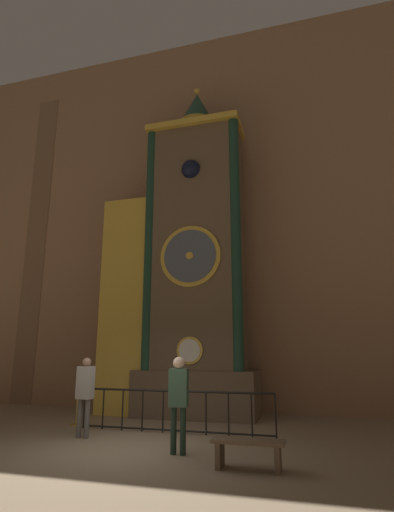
% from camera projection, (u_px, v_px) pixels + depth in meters
% --- Properties ---
extents(ground_plane, '(28.00, 28.00, 0.00)m').
position_uv_depth(ground_plane, '(122.00, 452.00, 7.35)').
color(ground_plane, '#847056').
extents(cathedral_back_wall, '(24.00, 0.32, 13.48)m').
position_uv_depth(cathedral_back_wall, '(198.00, 208.00, 14.06)').
color(cathedral_back_wall, '#936B4C').
rests_on(cathedral_back_wall, ground_plane).
extents(clock_tower, '(4.74, 1.77, 10.64)m').
position_uv_depth(clock_tower, '(182.00, 267.00, 12.42)').
color(clock_tower, brown).
rests_on(clock_tower, ground_plane).
extents(railing_fence, '(4.65, 0.05, 0.93)m').
position_uv_depth(railing_fence, '(174.00, 409.00, 9.13)').
color(railing_fence, black).
rests_on(railing_fence, ground_plane).
extents(visitor_near, '(0.35, 0.23, 1.66)m').
position_uv_depth(visitor_near, '(85.00, 389.00, 8.73)').
color(visitor_near, '#58554F').
rests_on(visitor_near, ground_plane).
extents(visitor_far, '(0.36, 0.26, 1.70)m').
position_uv_depth(visitor_far, '(179.00, 394.00, 7.36)').
color(visitor_far, '#213427').
rests_on(visitor_far, ground_plane).
extents(stanchion_post, '(0.28, 0.28, 1.00)m').
position_uv_depth(stanchion_post, '(77.00, 412.00, 10.01)').
color(stanchion_post, '#B28E33').
rests_on(stanchion_post, ground_plane).
extents(visitor_bench, '(1.15, 0.40, 0.44)m').
position_uv_depth(visitor_bench, '(248.00, 449.00, 6.27)').
color(visitor_bench, brown).
rests_on(visitor_bench, ground_plane).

